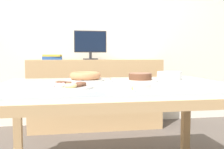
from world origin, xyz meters
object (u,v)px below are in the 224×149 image
at_px(pastry_platter, 69,86).
at_px(tealight_near_cakes, 132,91).
at_px(computer_monitor, 90,45).
at_px(cake_golden_bundt, 85,77).
at_px(book_stack, 52,57).
at_px(tealight_right_edge, 149,77).
at_px(plate_stack, 169,76).
at_px(cake_chocolate_round, 140,78).
at_px(tealight_near_front, 110,81).

height_order(pastry_platter, tealight_near_cakes, pastry_platter).
xyz_separation_m(pastry_platter, tealight_near_cakes, (0.35, -0.25, -0.00)).
height_order(computer_monitor, cake_golden_bundt, computer_monitor).
xyz_separation_m(computer_monitor, book_stack, (-0.49, 0.00, -0.16)).
bearing_deg(tealight_right_edge, plate_stack, -58.89).
distance_m(cake_golden_bundt, tealight_right_edge, 0.63).
relative_size(book_stack, cake_chocolate_round, 0.81).
bearing_deg(tealight_right_edge, cake_chocolate_round, -121.58).
relative_size(cake_chocolate_round, plate_stack, 1.44).
bearing_deg(cake_chocolate_round, tealight_near_front, -172.80).
bearing_deg(tealight_right_edge, tealight_near_cakes, -113.74).
distance_m(cake_golden_bundt, tealight_near_cakes, 0.75).
height_order(cake_chocolate_round, plate_stack, plate_stack).
bearing_deg(book_stack, pastry_platter, -82.58).
distance_m(cake_golden_bundt, plate_stack, 0.72).
distance_m(plate_stack, tealight_right_edge, 0.23).
xyz_separation_m(book_stack, plate_stack, (1.07, -1.26, -0.15)).
relative_size(pastry_platter, plate_stack, 1.48).
xyz_separation_m(cake_chocolate_round, pastry_platter, (-0.57, -0.35, -0.01)).
height_order(computer_monitor, tealight_near_front, computer_monitor).
bearing_deg(tealight_right_edge, pastry_platter, -140.03).
bearing_deg(cake_chocolate_round, plate_stack, 14.72).
bearing_deg(cake_chocolate_round, book_stack, 120.75).
xyz_separation_m(plate_stack, tealight_near_front, (-0.53, -0.11, -0.02)).
bearing_deg(plate_stack, computer_monitor, 114.89).
bearing_deg(cake_golden_bundt, pastry_platter, -105.80).
bearing_deg(pastry_platter, cake_golden_bundt, 74.20).
bearing_deg(tealight_near_cakes, tealight_right_edge, 66.26).
relative_size(book_stack, plate_stack, 1.17).
height_order(cake_golden_bundt, tealight_right_edge, cake_golden_bundt).
distance_m(cake_golden_bundt, tealight_near_front, 0.24).
bearing_deg(cake_chocolate_round, tealight_near_cakes, -109.91).
bearing_deg(tealight_near_cakes, plate_stack, 53.58).
relative_size(cake_chocolate_round, tealight_near_cakes, 7.54).
bearing_deg(plate_stack, tealight_near_front, -168.79).
height_order(book_stack, cake_golden_bundt, book_stack).
bearing_deg(computer_monitor, plate_stack, -65.11).
bearing_deg(cake_chocolate_round, tealight_right_edge, 58.42).
distance_m(pastry_platter, tealight_near_front, 0.45).
bearing_deg(cake_golden_bundt, computer_monitor, 83.43).
relative_size(computer_monitor, tealight_near_cakes, 10.60).
distance_m(tealight_near_cakes, tealight_near_front, 0.57).
xyz_separation_m(cake_chocolate_round, tealight_near_front, (-0.25, -0.03, -0.02)).
bearing_deg(cake_chocolate_round, pastry_platter, -148.53).
bearing_deg(tealight_near_front, book_stack, 111.59).
height_order(plate_stack, tealight_near_cakes, plate_stack).
bearing_deg(book_stack, tealight_near_cakes, -73.49).
xyz_separation_m(cake_golden_bundt, plate_stack, (0.72, -0.04, 0.00)).
distance_m(computer_monitor, tealight_near_front, 1.40).
relative_size(book_stack, tealight_right_edge, 6.14).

